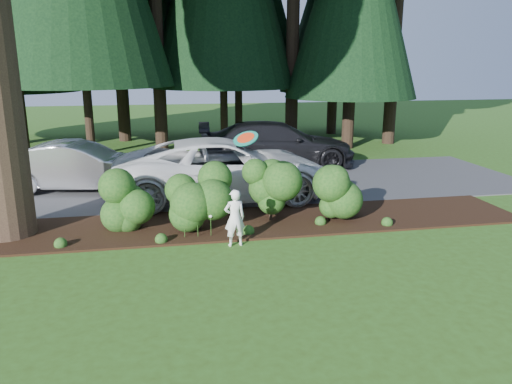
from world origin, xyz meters
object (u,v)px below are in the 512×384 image
Objects in this scene: car_silver_wagon at (79,166)px; car_dark_suv at (277,144)px; frisbee at (246,138)px; child at (235,218)px; car_white_suv at (225,169)px.

car_dark_suv reaches higher than car_silver_wagon.
frisbee reaches higher than car_dark_suv.
car_silver_wagon is 7.94× the size of frisbee.
car_silver_wagon is at bearing -61.15° from child.
car_dark_suv is (2.52, 4.13, -0.02)m from car_white_suv.
car_silver_wagon is 3.60× the size of child.
child is (4.02, -5.62, -0.15)m from car_silver_wagon.
car_white_suv is at bearing 89.48° from frisbee.
car_dark_suv is 10.20× the size of frisbee.
car_dark_suv reaches higher than child.
car_white_suv is 3.89m from child.
car_silver_wagon is 0.73× the size of car_white_suv.
child is at bearing 165.58° from car_dark_suv.
child is 1.74m from frisbee.
frisbee is (4.28, -5.58, 1.57)m from car_silver_wagon.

